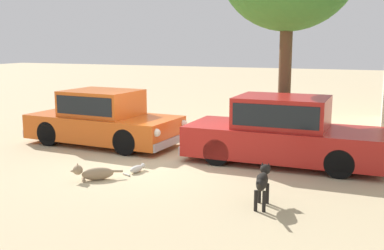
{
  "coord_description": "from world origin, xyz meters",
  "views": [
    {
      "loc": [
        4.66,
        -9.43,
        2.77
      ],
      "look_at": [
        0.74,
        0.2,
        0.9
      ],
      "focal_mm": 43.34,
      "sensor_mm": 36.0,
      "label": 1
    }
  ],
  "objects_px": {
    "parked_sedan_nearest": "(103,118)",
    "stray_dog_tan": "(262,181)",
    "parked_sedan_second": "(283,131)",
    "stray_dog_spotted": "(93,173)",
    "stray_cat": "(137,169)"
  },
  "relations": [
    {
      "from": "stray_dog_spotted",
      "to": "stray_cat",
      "type": "height_order",
      "value": "stray_dog_spotted"
    },
    {
      "from": "parked_sedan_nearest",
      "to": "stray_dog_tan",
      "type": "bearing_deg",
      "value": -27.75
    },
    {
      "from": "parked_sedan_second",
      "to": "stray_cat",
      "type": "height_order",
      "value": "parked_sedan_second"
    },
    {
      "from": "stray_dog_tan",
      "to": "stray_cat",
      "type": "xyz_separation_m",
      "value": [
        -2.99,
        1.04,
        -0.38
      ]
    },
    {
      "from": "parked_sedan_nearest",
      "to": "stray_cat",
      "type": "height_order",
      "value": "parked_sedan_nearest"
    },
    {
      "from": "parked_sedan_nearest",
      "to": "stray_dog_tan",
      "type": "relative_size",
      "value": 4.17
    },
    {
      "from": "parked_sedan_second",
      "to": "stray_dog_tan",
      "type": "bearing_deg",
      "value": -84.67
    },
    {
      "from": "parked_sedan_second",
      "to": "stray_dog_spotted",
      "type": "distance_m",
      "value": 4.37
    },
    {
      "from": "parked_sedan_nearest",
      "to": "stray_dog_spotted",
      "type": "bearing_deg",
      "value": -57.16
    },
    {
      "from": "parked_sedan_nearest",
      "to": "stray_dog_tan",
      "type": "height_order",
      "value": "parked_sedan_nearest"
    },
    {
      "from": "stray_dog_spotted",
      "to": "stray_dog_tan",
      "type": "height_order",
      "value": "stray_dog_tan"
    },
    {
      "from": "parked_sedan_nearest",
      "to": "parked_sedan_second",
      "type": "relative_size",
      "value": 0.95
    },
    {
      "from": "stray_cat",
      "to": "parked_sedan_second",
      "type": "bearing_deg",
      "value": -41.49
    },
    {
      "from": "stray_dog_tan",
      "to": "stray_cat",
      "type": "height_order",
      "value": "stray_dog_tan"
    },
    {
      "from": "stray_dog_spotted",
      "to": "stray_cat",
      "type": "distance_m",
      "value": 1.01
    }
  ]
}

